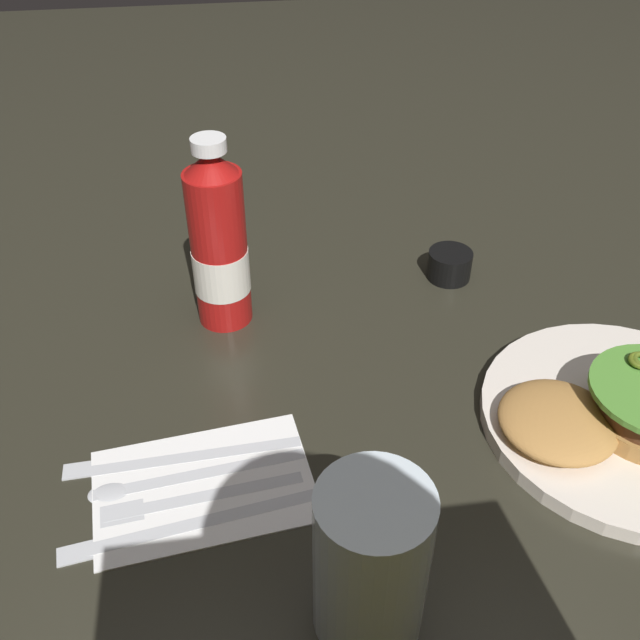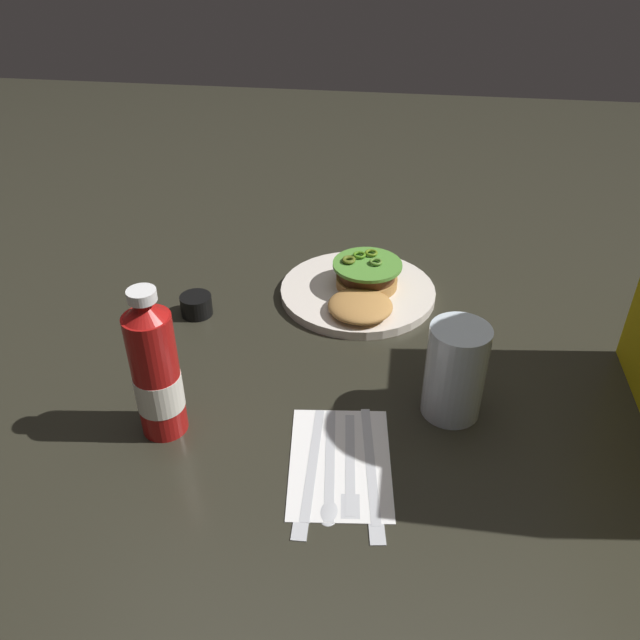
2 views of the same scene
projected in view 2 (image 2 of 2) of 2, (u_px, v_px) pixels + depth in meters
ground_plane at (336, 348)px, 1.01m from camera, size 3.00×3.00×0.00m
dinner_plate at (358, 292)px, 1.13m from camera, size 0.27×0.27×0.02m
burger_sandwich at (364, 285)px, 1.09m from camera, size 0.20×0.12×0.05m
ketchup_bottle at (156, 373)px, 0.81m from camera, size 0.06×0.06×0.22m
water_glass at (455, 371)px, 0.85m from camera, size 0.08×0.08×0.14m
condiment_cup at (196, 305)px, 1.08m from camera, size 0.05×0.05×0.03m
napkin at (340, 461)px, 0.81m from camera, size 0.20×0.15×0.00m
butter_knife at (308, 475)px, 0.78m from camera, size 0.21×0.03×0.00m
spoon_utensil at (330, 477)px, 0.78m from camera, size 0.19×0.04×0.00m
fork_utensil at (350, 471)px, 0.79m from camera, size 0.17×0.04×0.00m
steak_knife at (372, 477)px, 0.78m from camera, size 0.22×0.05×0.00m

